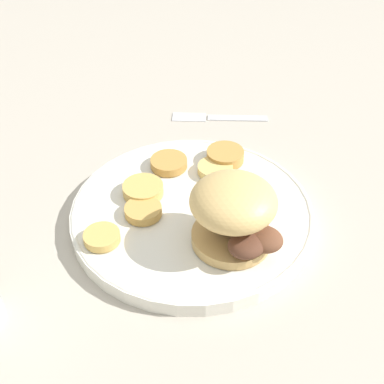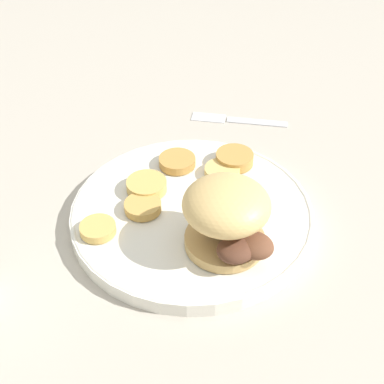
# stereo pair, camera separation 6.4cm
# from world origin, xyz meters

# --- Properties ---
(ground_plane) EXTENTS (4.00, 4.00, 0.00)m
(ground_plane) POSITION_xyz_m (0.00, 0.00, 0.00)
(ground_plane) COLOR #B2A899
(dinner_plate) EXTENTS (0.30, 0.30, 0.02)m
(dinner_plate) POSITION_xyz_m (0.00, 0.00, 0.01)
(dinner_plate) COLOR white
(dinner_plate) RESTS_ON ground_plane
(sandwich) EXTENTS (0.11, 0.12, 0.08)m
(sandwich) POSITION_xyz_m (-0.06, 0.04, 0.07)
(sandwich) COLOR tan
(sandwich) RESTS_ON dinner_plate
(potato_round_0) EXTENTS (0.05, 0.05, 0.02)m
(potato_round_0) POSITION_xyz_m (-0.01, -0.11, 0.03)
(potato_round_0) COLOR #BC8942
(potato_round_0) RESTS_ON dinner_plate
(potato_round_1) EXTENTS (0.05, 0.05, 0.01)m
(potato_round_1) POSITION_xyz_m (0.05, 0.03, 0.03)
(potato_round_1) COLOR tan
(potato_round_1) RESTS_ON dinner_plate
(potato_round_2) EXTENTS (0.05, 0.05, 0.01)m
(potato_round_2) POSITION_xyz_m (0.05, -0.07, 0.03)
(potato_round_2) COLOR #BC8942
(potato_round_2) RESTS_ON dinner_plate
(potato_round_3) EXTENTS (0.04, 0.04, 0.01)m
(potato_round_3) POSITION_xyz_m (0.08, 0.08, 0.03)
(potato_round_3) COLOR tan
(potato_round_3) RESTS_ON dinner_plate
(potato_round_4) EXTENTS (0.05, 0.05, 0.01)m
(potato_round_4) POSITION_xyz_m (-0.01, -0.08, 0.03)
(potato_round_4) COLOR #DBB766
(potato_round_4) RESTS_ON dinner_plate
(potato_round_5) EXTENTS (0.05, 0.05, 0.01)m
(potato_round_5) POSITION_xyz_m (0.07, -0.01, 0.03)
(potato_round_5) COLOR tan
(potato_round_5) RESTS_ON dinner_plate
(fork) EXTENTS (0.15, 0.06, 0.00)m
(fork) POSITION_xyz_m (0.03, -0.24, 0.00)
(fork) COLOR silver
(fork) RESTS_ON ground_plane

